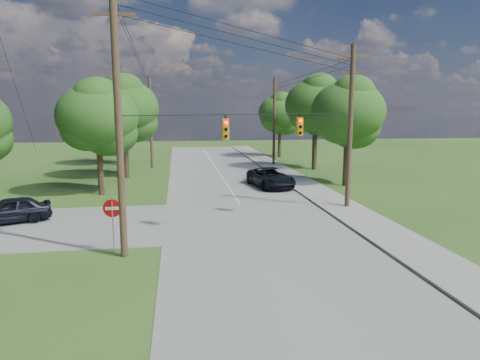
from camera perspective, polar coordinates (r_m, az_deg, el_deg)
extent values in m
plane|color=#2C541C|center=(19.61, -1.59, -9.86)|extent=(140.00, 140.00, 0.00)
cube|color=gray|center=(24.61, 1.68, -5.79)|extent=(10.00, 100.00, 0.03)
cube|color=#99978F|center=(26.56, 16.12, -4.92)|extent=(2.60, 100.00, 0.12)
cylinder|color=#4E3828|center=(18.94, -15.90, 7.63)|extent=(0.32, 0.32, 12.00)
cube|color=#4E3828|center=(19.32, -16.52, 20.48)|extent=(1.70, 0.12, 0.14)
cylinder|color=#4E3828|center=(28.63, 14.48, 6.68)|extent=(0.32, 0.32, 10.50)
cube|color=#4E3828|center=(28.77, 14.85, 15.37)|extent=(2.00, 0.12, 0.14)
cube|color=#4E3828|center=(28.69, 14.78, 13.78)|extent=(1.70, 0.12, 0.14)
cylinder|color=#4E3828|center=(49.65, 4.57, 7.71)|extent=(0.32, 0.32, 10.00)
cube|color=#4E3828|center=(49.69, 4.63, 12.44)|extent=(2.00, 0.12, 0.14)
cylinder|color=#4E3828|center=(48.48, -11.81, 7.50)|extent=(0.32, 0.32, 10.00)
cube|color=#4E3828|center=(48.53, -11.97, 12.34)|extent=(2.00, 0.12, 0.14)
cylinder|color=black|center=(23.31, 2.56, 18.99)|extent=(13.52, 7.63, 1.53)
cylinder|color=black|center=(23.24, 2.55, 18.02)|extent=(13.52, 7.63, 1.53)
cylinder|color=black|center=(23.19, 2.54, 17.04)|extent=(13.52, 7.63, 1.53)
cylinder|color=black|center=(39.08, 8.35, 13.56)|extent=(0.03, 22.00, 0.53)
cylinder|color=black|center=(33.87, -13.25, 15.34)|extent=(0.43, 29.60, 2.03)
cylinder|color=black|center=(39.05, 8.33, 12.98)|extent=(0.03, 22.00, 0.53)
cylinder|color=black|center=(33.83, -13.23, 14.66)|extent=(0.43, 29.60, 2.03)
cylinder|color=black|center=(22.99, 2.48, 8.74)|extent=(13.52, 7.63, 0.04)
cube|color=orange|center=(21.55, -1.91, 6.76)|extent=(0.32, 0.22, 1.05)
sphere|color=#FF0C05|center=(21.40, -1.88, 7.68)|extent=(0.17, 0.17, 0.17)
cube|color=orange|center=(21.79, -1.99, 6.79)|extent=(0.32, 0.22, 1.05)
sphere|color=#FF0C05|center=(21.92, -2.03, 7.72)|extent=(0.17, 0.17, 0.17)
cube|color=orange|center=(25.00, 8.00, 7.05)|extent=(0.32, 0.22, 1.05)
sphere|color=#FF0C05|center=(24.85, 8.11, 7.84)|extent=(0.17, 0.17, 0.17)
cube|color=orange|center=(25.23, 7.84, 7.07)|extent=(0.32, 0.22, 1.05)
sphere|color=#FF0C05|center=(25.35, 7.77, 7.88)|extent=(0.17, 0.17, 0.17)
cylinder|color=#403120|center=(34.24, -18.08, 0.74)|extent=(0.45, 0.45, 3.15)
ellipsoid|color=#224D17|center=(33.89, -18.46, 8.05)|extent=(6.00, 6.00, 4.92)
cylinder|color=#403120|center=(41.93, -14.94, 2.65)|extent=(0.50, 0.50, 3.50)
ellipsoid|color=#224D17|center=(41.66, -15.23, 9.29)|extent=(6.40, 6.40, 5.25)
cylinder|color=#403120|center=(52.05, -15.90, 3.78)|extent=(0.48, 0.47, 3.32)
ellipsoid|color=#224D17|center=(51.83, -16.13, 8.85)|extent=(6.00, 6.00, 4.92)
cylinder|color=#403120|center=(37.49, 13.92, 1.78)|extent=(0.48, 0.48, 3.32)
ellipsoid|color=#224D17|center=(37.18, 14.21, 8.84)|extent=(6.20, 6.20, 5.08)
cylinder|color=#403120|center=(46.96, 9.90, 3.63)|extent=(0.52, 0.52, 3.67)
ellipsoid|color=#224D17|center=(46.74, 10.08, 9.86)|extent=(6.60, 6.60, 5.41)
cylinder|color=#403120|center=(58.21, 5.27, 4.58)|extent=(0.45, 0.45, 3.15)
ellipsoid|color=#224D17|center=(58.01, 5.34, 8.87)|extent=(5.80, 5.80, 4.76)
imported|color=black|center=(27.78, -28.38, -3.54)|extent=(4.75, 3.27, 1.50)
imported|color=black|center=(35.80, 4.11, 0.33)|extent=(3.59, 6.09, 1.59)
cylinder|color=#929598|center=(20.30, -16.57, -6.03)|extent=(0.07, 0.07, 2.40)
cylinder|color=red|center=(20.09, -16.68, -3.63)|extent=(0.83, 0.06, 0.83)
cube|color=white|center=(20.06, -16.69, -3.65)|extent=(0.60, 0.05, 0.14)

